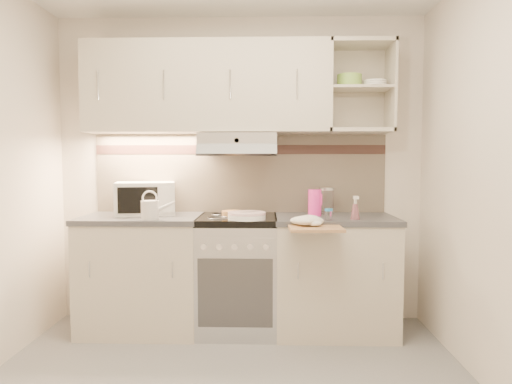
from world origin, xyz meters
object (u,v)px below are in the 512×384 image
electric_range (238,273)px  pink_pitcher (315,203)px  watering_can (151,209)px  glass_jar (327,201)px  cutting_board (315,228)px  microwave (145,198)px  spray_bottle (355,210)px  plate_stack (247,216)px

electric_range → pink_pitcher: bearing=4.0°
watering_can → glass_jar: 1.38m
glass_jar → cutting_board: glass_jar is taller
cutting_board → microwave: bearing=157.2°
electric_range → cutting_board: electric_range is taller
microwave → watering_can: (0.13, -0.32, -0.05)m
electric_range → cutting_board: (0.56, -0.39, 0.42)m
spray_bottle → cutting_board: (-0.32, -0.23, -0.10)m
watering_can → cutting_board: watering_can is taller
pink_pitcher → glass_jar: size_ratio=0.98×
microwave → cutting_board: microwave is taller
electric_range → glass_jar: 0.92m
electric_range → spray_bottle: 1.03m
glass_jar → spray_bottle: glass_jar is taller
cutting_board → glass_jar: bearing=72.8°
microwave → pink_pitcher: size_ratio=2.52×
plate_stack → pink_pitcher: size_ratio=1.35×
microwave → spray_bottle: size_ratio=2.84×
pink_pitcher → spray_bottle: pink_pitcher is taller
cutting_board → watering_can: bearing=169.6°
microwave → watering_can: bearing=-81.1°
watering_can → glass_jar: size_ratio=1.19×
plate_stack → glass_jar: (0.63, 0.35, 0.08)m
microwave → pink_pitcher: microwave is taller
watering_can → pink_pitcher: watering_can is taller
microwave → pink_pitcher: bearing=-15.5°
pink_pitcher → cutting_board: bearing=-74.5°
plate_stack → microwave: bearing=160.9°
cutting_board → plate_stack: bearing=154.1°
spray_bottle → cutting_board: bearing=-145.4°
glass_jar → plate_stack: bearing=-151.3°
microwave → plate_stack: (0.83, -0.29, -0.10)m
glass_jar → microwave: bearing=-177.6°
pink_pitcher → plate_stack: bearing=-135.9°
electric_range → watering_can: 0.84m
electric_range → plate_stack: 0.51m
electric_range → pink_pitcher: pink_pitcher is taller
plate_stack → glass_jar: 0.73m
electric_range → cutting_board: 0.80m
microwave → plate_stack: size_ratio=1.86×
electric_range → pink_pitcher: (0.60, 0.04, 0.55)m
glass_jar → cutting_board: 0.60m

